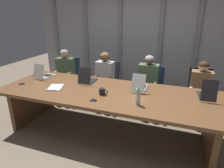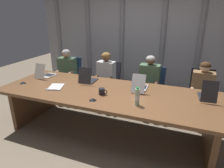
# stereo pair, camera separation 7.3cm
# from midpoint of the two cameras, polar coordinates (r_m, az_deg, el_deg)

# --- Properties ---
(ground_plane) EXTENTS (10.87, 10.87, 0.00)m
(ground_plane) POSITION_cam_midpoint_polar(r_m,az_deg,el_deg) (3.52, -0.44, -13.67)
(ground_plane) COLOR #7F705B
(conference_table) EXTENTS (3.62, 1.27, 0.76)m
(conference_table) POSITION_cam_midpoint_polar(r_m,az_deg,el_deg) (3.22, -0.47, -4.71)
(conference_table) COLOR brown
(conference_table) RESTS_ON ground_plane
(curtain_backdrop) EXTENTS (5.43, 0.17, 2.94)m
(curtain_backdrop) POSITION_cam_midpoint_polar(r_m,az_deg,el_deg) (4.97, 8.73, 14.31)
(curtain_backdrop) COLOR #9999A0
(curtain_backdrop) RESTS_ON ground_plane
(laptop_left_end) EXTENTS (0.27, 0.41, 0.29)m
(laptop_left_end) POSITION_cam_midpoint_polar(r_m,az_deg,el_deg) (4.06, -18.33, 2.73)
(laptop_left_end) COLOR beige
(laptop_left_end) RESTS_ON conference_table
(laptop_left_mid) EXTENTS (0.26, 0.39, 0.30)m
(laptop_left_mid) POSITION_cam_midpoint_polar(r_m,az_deg,el_deg) (3.59, -6.44, 1.43)
(laptop_left_mid) COLOR #2D2D33
(laptop_left_mid) RESTS_ON conference_table
(laptop_center) EXTENTS (0.22, 0.45, 0.30)m
(laptop_center) POSITION_cam_midpoint_polar(r_m,az_deg,el_deg) (3.26, 8.81, -0.68)
(laptop_center) COLOR #BCBCC1
(laptop_center) RESTS_ON conference_table
(laptop_right_mid) EXTENTS (0.24, 0.41, 0.33)m
(laptop_right_mid) POSITION_cam_midpoint_polar(r_m,az_deg,el_deg) (3.20, 26.54, -2.96)
(laptop_right_mid) COLOR #2D2D33
(laptop_right_mid) RESTS_ON conference_table
(office_chair_left_end) EXTENTS (0.60, 0.60, 0.95)m
(office_chair_left_end) POSITION_cam_midpoint_polar(r_m,az_deg,el_deg) (4.88, -11.70, 0.52)
(office_chair_left_end) COLOR navy
(office_chair_left_end) RESTS_ON ground_plane
(office_chair_left_mid) EXTENTS (0.60, 0.61, 0.93)m
(office_chair_left_mid) POSITION_cam_midpoint_polar(r_m,az_deg,el_deg) (4.43, -0.61, -1.12)
(office_chair_left_mid) COLOR #2D2D38
(office_chair_left_mid) RESTS_ON ground_plane
(office_chair_center) EXTENTS (0.60, 0.61, 0.91)m
(office_chair_center) POSITION_cam_midpoint_polar(r_m,az_deg,el_deg) (4.20, 11.77, -2.93)
(office_chair_center) COLOR navy
(office_chair_center) RESTS_ON ground_plane
(office_chair_right_mid) EXTENTS (0.60, 0.60, 0.94)m
(office_chair_right_mid) POSITION_cam_midpoint_polar(r_m,az_deg,el_deg) (4.18, 24.84, -4.44)
(office_chair_right_mid) COLOR black
(office_chair_right_mid) RESTS_ON ground_plane
(person_left_end) EXTENTS (0.44, 0.57, 1.17)m
(person_left_end) POSITION_cam_midpoint_polar(r_m,az_deg,el_deg) (4.65, -12.90, 3.47)
(person_left_end) COLOR #4C6B4C
(person_left_end) RESTS_ON ground_plane
(person_left_mid) EXTENTS (0.40, 0.56, 1.17)m
(person_left_mid) POSITION_cam_midpoint_polar(r_m,az_deg,el_deg) (4.20, -1.68, 2.23)
(person_left_mid) COLOR silver
(person_left_mid) RESTS_ON ground_plane
(person_center) EXTENTS (0.41, 0.55, 1.18)m
(person_center) POSITION_cam_midpoint_polar(r_m,az_deg,el_deg) (3.95, 11.11, 0.58)
(person_center) COLOR #4C6B4C
(person_center) RESTS_ON ground_plane
(person_right_mid) EXTENTS (0.41, 0.56, 1.14)m
(person_right_mid) POSITION_cam_midpoint_polar(r_m,az_deg,el_deg) (3.92, 25.17, -1.45)
(person_right_mid) COLOR olive
(person_right_mid) RESTS_ON ground_plane
(water_bottle_primary) EXTENTS (0.07, 0.07, 0.26)m
(water_bottle_primary) POSITION_cam_midpoint_polar(r_m,az_deg,el_deg) (2.69, 8.13, -3.79)
(water_bottle_primary) COLOR #ADD1B2
(water_bottle_primary) RESTS_ON conference_table
(coffee_mug_near) EXTENTS (0.14, 0.10, 0.10)m
(coffee_mug_near) POSITION_cam_midpoint_polar(r_m,az_deg,el_deg) (3.04, -2.25, -2.18)
(coffee_mug_near) COLOR black
(coffee_mug_near) RESTS_ON conference_table
(conference_mic_left_side) EXTENTS (0.11, 0.11, 0.03)m
(conference_mic_left_side) POSITION_cam_midpoint_polar(r_m,az_deg,el_deg) (2.85, -4.90, -4.47)
(conference_mic_left_side) COLOR black
(conference_mic_left_side) RESTS_ON conference_table
(conference_mic_middle) EXTENTS (0.11, 0.11, 0.03)m
(conference_mic_middle) POSITION_cam_midpoint_polar(r_m,az_deg,el_deg) (3.84, -24.06, 0.38)
(conference_mic_middle) COLOR black
(conference_mic_middle) RESTS_ON conference_table
(spiral_notepad) EXTENTS (0.30, 0.36, 0.03)m
(spiral_notepad) POSITION_cam_midpoint_polar(r_m,az_deg,el_deg) (3.45, -15.46, -0.84)
(spiral_notepad) COLOR silver
(spiral_notepad) RESTS_ON conference_table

